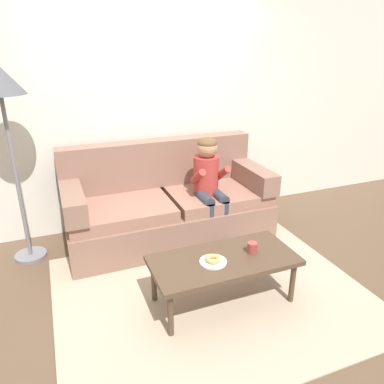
{
  "coord_description": "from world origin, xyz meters",
  "views": [
    {
      "loc": [
        -1.1,
        -2.59,
        1.97
      ],
      "look_at": [
        0.1,
        0.45,
        0.65
      ],
      "focal_mm": 34.53,
      "sensor_mm": 36.0,
      "label": 1
    }
  ],
  "objects": [
    {
      "name": "coffee_table",
      "position": [
        0.04,
        -0.37,
        0.37
      ],
      "size": [
        1.15,
        0.54,
        0.41
      ],
      "color": "#4C3828",
      "rests_on": "ground"
    },
    {
      "name": "mug",
      "position": [
        0.29,
        -0.38,
        0.46
      ],
      "size": [
        0.08,
        0.08,
        0.09
      ],
      "primitive_type": "cylinder",
      "color": "#993D38",
      "rests_on": "coffee_table"
    },
    {
      "name": "couch",
      "position": [
        -0.02,
        0.86,
        0.36
      ],
      "size": [
        2.11,
        0.9,
        1.01
      ],
      "color": "#846051",
      "rests_on": "ground"
    },
    {
      "name": "ground",
      "position": [
        0.0,
        0.0,
        0.0
      ],
      "size": [
        10.0,
        10.0,
        0.0
      ],
      "primitive_type": "plane",
      "color": "brown"
    },
    {
      "name": "donut",
      "position": [
        -0.06,
        -0.4,
        0.44
      ],
      "size": [
        0.17,
        0.17,
        0.04
      ],
      "primitive_type": "torus",
      "rotation": [
        0.0,
        0.0,
        2.12
      ],
      "color": "tan",
      "rests_on": "plate"
    },
    {
      "name": "wall_back",
      "position": [
        0.0,
        1.4,
        1.4
      ],
      "size": [
        8.0,
        0.1,
        2.8
      ],
      "primitive_type": "cube",
      "color": "silver",
      "rests_on": "ground"
    },
    {
      "name": "area_rug",
      "position": [
        0.0,
        -0.25,
        0.01
      ],
      "size": [
        2.52,
        2.06,
        0.01
      ],
      "primitive_type": "cube",
      "color": "tan",
      "rests_on": "ground"
    },
    {
      "name": "plate",
      "position": [
        -0.06,
        -0.4,
        0.42
      ],
      "size": [
        0.21,
        0.21,
        0.01
      ],
      "primitive_type": "cylinder",
      "color": "white",
      "rests_on": "coffee_table"
    },
    {
      "name": "person_child",
      "position": [
        0.36,
        0.64,
        0.67
      ],
      "size": [
        0.34,
        0.58,
        1.1
      ],
      "color": "#AD3833",
      "rests_on": "ground"
    },
    {
      "name": "floor_lamp",
      "position": [
        -1.43,
        0.94,
        1.58
      ],
      "size": [
        0.43,
        0.43,
        1.83
      ],
      "color": "slate",
      "rests_on": "ground"
    }
  ]
}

